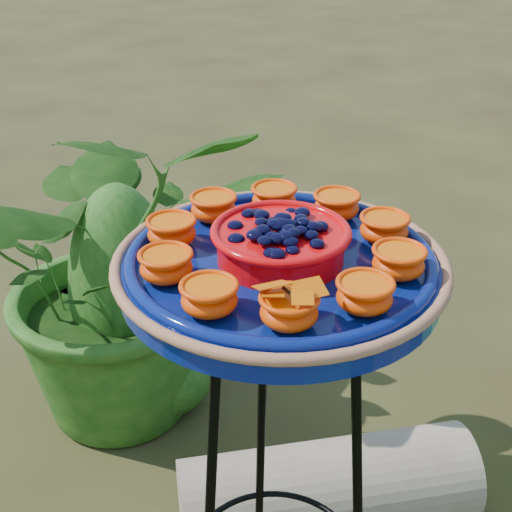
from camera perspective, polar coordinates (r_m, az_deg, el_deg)
name	(u,v)px	position (r m, az deg, el deg)	size (l,w,h in m)	color
tripod_stand	(276,466)	(1.16, 1.64, -16.45)	(0.39, 0.39, 0.84)	black
feeder_dish	(280,261)	(0.93, 1.95, -0.37)	(0.54, 0.54, 0.10)	navy
driftwood_log	(327,489)	(1.68, 5.73, -18.06)	(0.22, 0.22, 0.65)	tan
shrub_back_left	(122,264)	(1.84, -10.68, -0.64)	(0.80, 0.69, 0.88)	#164813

